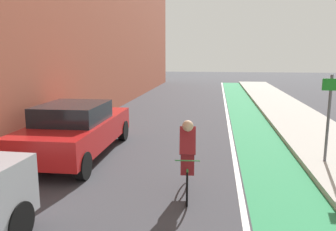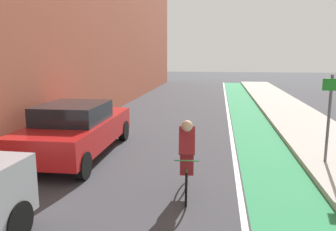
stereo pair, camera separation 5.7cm
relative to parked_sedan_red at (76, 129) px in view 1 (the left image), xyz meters
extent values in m
plane|color=#38383D|center=(2.55, 4.61, -0.79)|extent=(84.46, 84.46, 0.00)
cube|color=#2D8451|center=(5.36, 6.61, -0.79)|extent=(1.60, 38.39, 0.00)
cube|color=white|center=(4.46, 6.61, -0.79)|extent=(0.12, 38.39, 0.00)
cube|color=#A8A59E|center=(7.47, 6.61, -0.72)|extent=(2.63, 38.39, 0.14)
cylinder|color=black|center=(0.92, -4.44, -0.46)|extent=(0.23, 0.66, 0.66)
cube|color=red|center=(0.00, 0.05, -0.11)|extent=(1.97, 4.79, 0.70)
cube|color=black|center=(0.00, -0.19, 0.47)|extent=(1.69, 2.03, 0.55)
cylinder|color=black|center=(-0.89, 1.86, -0.46)|extent=(0.23, 0.66, 0.66)
cylinder|color=black|center=(0.82, 1.90, -0.46)|extent=(0.23, 0.66, 0.66)
cylinder|color=black|center=(-0.82, -1.79, -0.46)|extent=(0.23, 0.66, 0.66)
cylinder|color=black|center=(0.89, -1.76, -0.46)|extent=(0.23, 0.66, 0.66)
torus|color=black|center=(3.40, -2.78, -0.46)|extent=(0.09, 0.65, 0.65)
torus|color=black|center=(3.31, -1.74, -0.46)|extent=(0.09, 0.65, 0.65)
cylinder|color=#338C3F|center=(3.36, -2.26, -0.24)|extent=(0.12, 0.96, 0.33)
cylinder|color=#338C3F|center=(3.34, -2.08, -0.16)|extent=(0.05, 0.12, 0.55)
cylinder|color=#338C3F|center=(3.39, -2.70, 0.09)|extent=(0.48, 0.06, 0.02)
cube|color=maroon|center=(3.35, -2.15, -0.09)|extent=(0.30, 0.26, 0.56)
cube|color=maroon|center=(3.36, -2.28, 0.37)|extent=(0.35, 0.42, 0.60)
sphere|color=tan|center=(3.37, -2.44, 0.71)|extent=(0.22, 0.22, 0.22)
cylinder|color=#4C4C51|center=(6.73, 0.02, 0.47)|extent=(0.07, 0.07, 2.24)
cube|color=#19721E|center=(6.73, 0.00, 1.34)|extent=(0.44, 0.03, 0.30)
camera|label=1|loc=(3.90, -8.81, 2.09)|focal=35.85mm
camera|label=2|loc=(3.95, -8.80, 2.09)|focal=35.85mm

